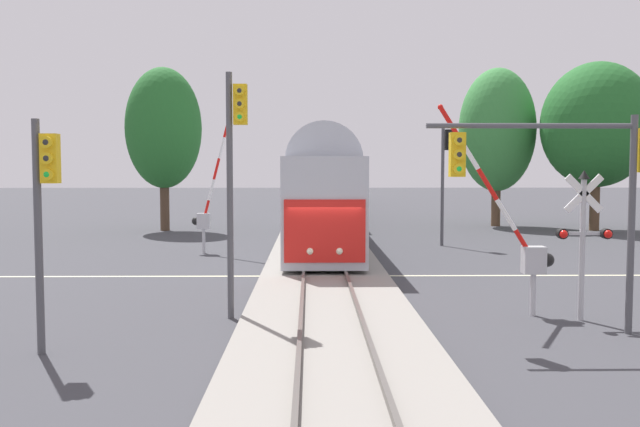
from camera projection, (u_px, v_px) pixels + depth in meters
The scene contains 14 objects.
ground_plane at pixel (324, 276), 24.09m from camera, with size 220.00×220.00×0.00m, color #3D3D42.
road_centre_stripe at pixel (324, 276), 24.09m from camera, with size 44.00×0.20×0.01m.
railway_track at pixel (324, 273), 24.08m from camera, with size 4.40×80.00×0.32m.
commuter_train at pixel (316, 182), 54.05m from camera, with size 3.04×66.45×5.16m.
crossing_gate_near at pixel (525, 244), 17.49m from camera, with size 3.06×0.40×5.43m.
crossing_signal_mast at pixel (583, 229), 16.88m from camera, with size 1.36×0.44×3.76m.
crossing_gate_far at pixel (206, 209), 30.42m from camera, with size 1.80×0.40×6.19m.
traffic_signal_near_right at pixel (572, 169), 15.39m from camera, with size 5.17×0.38×5.02m.
traffic_signal_near_left at pixel (44, 197), 13.77m from camera, with size 0.53×0.38×4.81m.
traffic_signal_far_side at pixel (445, 164), 33.21m from camera, with size 0.53×0.38×6.00m.
traffic_signal_median at pixel (234, 155), 16.99m from camera, with size 0.53×0.38×6.19m.
oak_far_right at pixel (497, 130), 44.61m from camera, with size 4.97×4.97×10.36m.
maple_right_background at pixel (597, 125), 41.41m from camera, with size 6.66×6.66×10.26m.
oak_behind_train at pixel (164, 128), 41.31m from camera, with size 4.59×4.59×9.92m.
Camera 1 is at (-0.50, -23.88, 3.81)m, focal length 38.22 mm.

